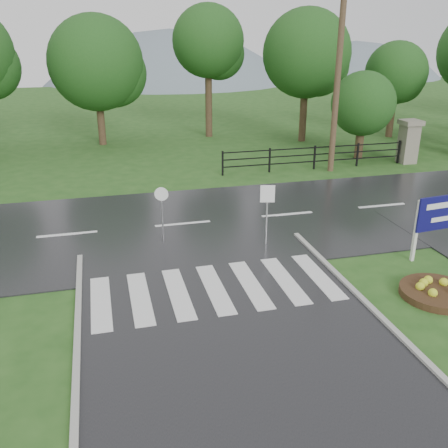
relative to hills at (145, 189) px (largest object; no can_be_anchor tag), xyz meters
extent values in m
plane|color=#254F1A|center=(-3.49, -65.00, 15.54)|extent=(120.00, 120.00, 0.00)
cube|color=black|center=(-3.49, -55.00, 15.54)|extent=(90.00, 8.00, 0.04)
cube|color=silver|center=(-6.49, -60.00, 15.60)|extent=(0.50, 2.80, 0.02)
cube|color=silver|center=(-5.49, -60.00, 15.60)|extent=(0.50, 2.80, 0.02)
cube|color=silver|center=(-4.49, -60.00, 15.60)|extent=(0.50, 2.80, 0.02)
cube|color=silver|center=(-3.49, -60.00, 15.60)|extent=(0.50, 2.80, 0.02)
cube|color=silver|center=(-2.49, -60.00, 15.60)|extent=(0.50, 2.80, 0.02)
cube|color=silver|center=(-1.49, -60.00, 15.60)|extent=(0.50, 2.80, 0.02)
cube|color=silver|center=(-0.49, -60.00, 15.60)|extent=(0.50, 2.80, 0.02)
cube|color=gray|center=(9.51, -49.00, 16.54)|extent=(0.80, 0.80, 2.00)
cube|color=#6B6659|center=(9.51, -49.00, 17.66)|extent=(1.00, 1.00, 0.24)
cube|color=black|center=(4.26, -49.00, 15.94)|extent=(9.50, 0.05, 0.05)
cube|color=black|center=(4.26, -49.00, 16.29)|extent=(9.50, 0.05, 0.05)
cube|color=black|center=(4.26, -49.00, 16.64)|extent=(9.50, 0.05, 0.05)
cube|color=black|center=(-0.49, -49.00, 16.14)|extent=(0.08, 0.08, 1.20)
cube|color=black|center=(9.01, -49.00, 16.14)|extent=(0.08, 0.08, 1.20)
sphere|color=slate|center=(4.51, 0.00, -1.74)|extent=(48.00, 48.00, 48.00)
sphere|color=slate|center=(32.51, 0.00, 2.58)|extent=(36.00, 36.00, 36.00)
cube|color=silver|center=(2.76, -59.66, 16.50)|extent=(0.11, 0.11, 1.93)
cylinder|color=#332111|center=(2.12, -61.75, 15.63)|extent=(1.95, 1.95, 0.19)
cube|color=#939399|center=(-1.19, -57.49, 16.50)|extent=(0.04, 0.04, 1.93)
cube|color=white|center=(-1.19, -57.51, 17.31)|extent=(0.45, 0.13, 0.56)
cylinder|color=#939399|center=(-4.39, -56.45, 16.43)|extent=(0.05, 0.05, 1.79)
cylinder|color=white|center=(-4.39, -56.47, 17.24)|extent=(0.44, 0.14, 0.45)
cylinder|color=#473523|center=(4.93, -49.50, 19.84)|extent=(0.29, 0.29, 8.61)
cylinder|color=#3D2B1C|center=(7.53, -47.50, 16.76)|extent=(0.41, 0.41, 2.45)
sphere|color=#164114|center=(7.53, -47.50, 18.48)|extent=(3.36, 3.36, 3.36)
camera|label=1|loc=(-6.20, -71.56, 22.10)|focal=40.00mm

